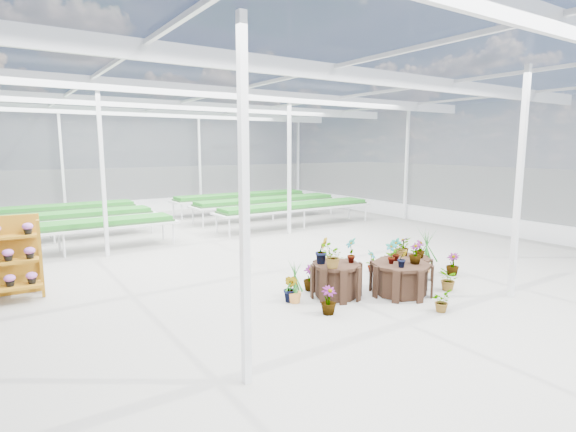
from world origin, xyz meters
TOP-DOWN VIEW (x-y plane):
  - ground_plane at (0.00, 0.00)m, footprint 24.00×24.00m
  - greenhouse_shell at (0.00, 0.00)m, footprint 18.00×24.00m
  - steel_frame at (0.00, 0.00)m, footprint 18.00×24.00m
  - nursery_benches at (0.00, 7.20)m, footprint 16.00×7.00m
  - plinth_tall at (0.08, -2.06)m, footprint 1.31×1.31m
  - plinth_mid at (1.28, -2.66)m, footprint 1.43×1.43m
  - plinth_low at (2.28, -1.96)m, footprint 1.18×1.18m
  - nursery_plants at (1.32, -2.01)m, footprint 4.64×3.14m

SIDE VIEW (x-z plane):
  - ground_plane at x=0.00m, z-range 0.00..0.00m
  - plinth_low at x=2.28m, z-range 0.00..0.47m
  - plinth_mid at x=1.28m, z-range 0.00..0.65m
  - plinth_tall at x=0.08m, z-range 0.00..0.68m
  - nursery_benches at x=0.00m, z-range 0.00..0.84m
  - nursery_plants at x=1.32m, z-range -0.11..1.11m
  - greenhouse_shell at x=0.00m, z-range 0.00..4.50m
  - steel_frame at x=0.00m, z-range 0.00..4.50m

